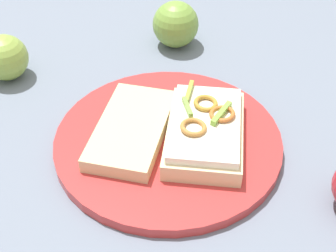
% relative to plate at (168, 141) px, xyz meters
% --- Properties ---
extents(ground_plane, '(2.00, 2.00, 0.00)m').
position_rel_plate_xyz_m(ground_plane, '(0.00, 0.00, -0.01)').
color(ground_plane, slate).
rests_on(ground_plane, ground).
extents(plate, '(0.30, 0.30, 0.01)m').
position_rel_plate_xyz_m(plate, '(0.00, 0.00, 0.00)').
color(plate, '#BA3131').
rests_on(plate, ground_plane).
extents(sandwich, '(0.17, 0.12, 0.04)m').
position_rel_plate_xyz_m(sandwich, '(-0.01, -0.05, 0.02)').
color(sandwich, beige).
rests_on(sandwich, plate).
extents(bread_slice_side, '(0.18, 0.13, 0.02)m').
position_rel_plate_xyz_m(bread_slice_side, '(0.01, 0.05, 0.02)').
color(bread_slice_side, '#D6BD8B').
rests_on(bread_slice_side, plate).
extents(apple_0, '(0.11, 0.11, 0.08)m').
position_rel_plate_xyz_m(apple_0, '(0.25, -0.03, 0.03)').
color(apple_0, olive).
rests_on(apple_0, ground_plane).
extents(apple_2, '(0.08, 0.08, 0.07)m').
position_rel_plate_xyz_m(apple_2, '(0.17, 0.24, 0.03)').
color(apple_2, '#89AA44').
rests_on(apple_2, ground_plane).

